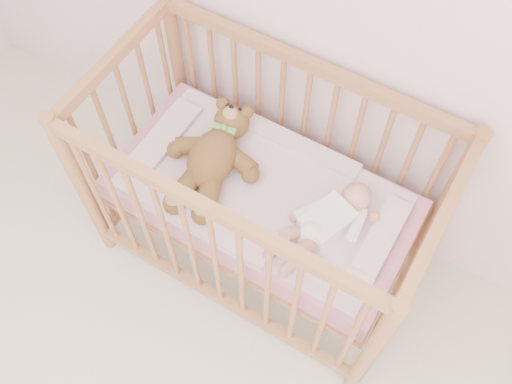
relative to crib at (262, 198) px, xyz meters
The scene contains 5 objects.
crib is the anchor object (origin of this frame).
mattress 0.01m from the crib, ahead, with size 1.22×0.62×0.13m, color pink.
blanket 0.06m from the crib, ahead, with size 1.10×0.58×0.06m, color pink, non-canonical shape.
baby 0.33m from the crib, ahead, with size 0.25×0.52×0.13m, color white, non-canonical shape.
teddy_bear 0.26m from the crib, behind, with size 0.41×0.59×0.16m, color brown, non-canonical shape.
Camera 1 is at (0.57, 0.59, 2.53)m, focal length 40.00 mm.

